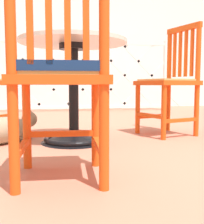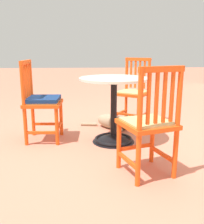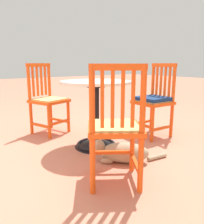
{
  "view_description": "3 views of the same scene",
  "coord_description": "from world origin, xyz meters",
  "views": [
    {
      "loc": [
        -0.21,
        -1.88,
        0.41
      ],
      "look_at": [
        0.11,
        0.09,
        0.22
      ],
      "focal_mm": 45.08,
      "sensor_mm": 36.0,
      "label": 1
    },
    {
      "loc": [
        2.71,
        -0.14,
        1.03
      ],
      "look_at": [
        -0.25,
        0.03,
        0.31
      ],
      "focal_mm": 41.63,
      "sensor_mm": 36.0,
      "label": 2
    },
    {
      "loc": [
        -2.08,
        1.54,
        0.92
      ],
      "look_at": [
        -0.1,
        0.07,
        0.39
      ],
      "focal_mm": 36.77,
      "sensor_mm": 36.0,
      "label": 3
    }
  ],
  "objects": [
    {
      "name": "cafe_table",
      "position": [
        -0.09,
        0.15,
        0.28
      ],
      "size": [
        0.76,
        0.76,
        0.73
      ],
      "color": "black",
      "rests_on": "ground_plane"
    },
    {
      "name": "tabby_cat",
      "position": [
        -0.57,
        0.2,
        0.1
      ],
      "size": [
        0.45,
        0.66,
        0.23
      ],
      "color": "#9E896B",
      "rests_on": "ground_plane"
    },
    {
      "name": "orange_chair_near_fence",
      "position": [
        0.72,
        0.35,
        0.43
      ],
      "size": [
        0.51,
        0.51,
        0.91
      ],
      "color": "#E04C14",
      "rests_on": "ground_plane"
    },
    {
      "name": "orange_chair_by_planter",
      "position": [
        -0.2,
        -0.66,
        0.45
      ],
      "size": [
        0.42,
        0.42,
        0.91
      ],
      "color": "#E04C14",
      "rests_on": "ground_plane"
    },
    {
      "name": "ground_plane",
      "position": [
        0.0,
        0.0,
        0.0
      ],
      "size": [
        24.0,
        24.0,
        0.0
      ],
      "primitive_type": "plane",
      "color": "#C6755B"
    },
    {
      "name": "orange_chair_tucked_in",
      "position": [
        -0.83,
        0.49,
        0.43
      ],
      "size": [
        0.56,
        0.56,
        0.91
      ],
      "color": "#E04C14",
      "rests_on": "ground_plane"
    }
  ]
}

